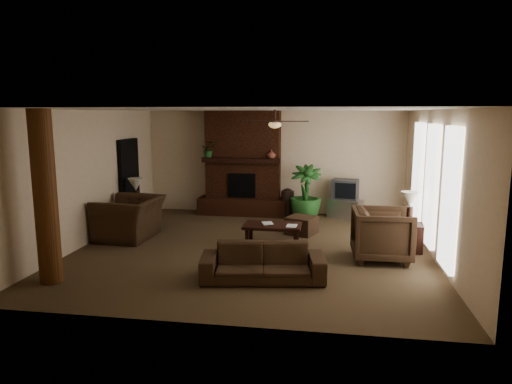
% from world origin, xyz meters
% --- Properties ---
extents(room_shell, '(7.00, 7.00, 7.00)m').
position_xyz_m(room_shell, '(0.00, 0.00, 1.40)').
color(room_shell, brown).
rests_on(room_shell, ground).
extents(fireplace, '(2.40, 0.70, 2.80)m').
position_xyz_m(fireplace, '(-0.80, 3.22, 1.16)').
color(fireplace, '#4B2414').
rests_on(fireplace, ground).
extents(windows, '(0.08, 3.65, 2.35)m').
position_xyz_m(windows, '(3.45, 0.20, 1.35)').
color(windows, white).
rests_on(windows, ground).
extents(log_column, '(0.36, 0.36, 2.80)m').
position_xyz_m(log_column, '(-2.95, -2.40, 1.40)').
color(log_column, brown).
rests_on(log_column, ground).
extents(doorway, '(0.10, 1.00, 2.10)m').
position_xyz_m(doorway, '(-3.44, 1.80, 1.05)').
color(doorway, black).
rests_on(doorway, ground).
extents(ceiling_fan, '(1.35, 1.35, 0.37)m').
position_xyz_m(ceiling_fan, '(0.40, 0.30, 2.53)').
color(ceiling_fan, black).
rests_on(ceiling_fan, ceiling).
extents(sofa, '(2.09, 0.88, 0.79)m').
position_xyz_m(sofa, '(0.45, -1.76, 0.40)').
color(sofa, '#3C291A').
rests_on(sofa, ground).
extents(armchair_left, '(0.94, 1.41, 1.21)m').
position_xyz_m(armchair_left, '(-2.81, 0.35, 0.60)').
color(armchair_left, '#3C291A').
rests_on(armchair_left, ground).
extents(armchair_right, '(1.01, 1.07, 1.07)m').
position_xyz_m(armchair_right, '(2.51, -0.37, 0.54)').
color(armchair_right, '#3C291A').
rests_on(armchair_right, ground).
extents(coffee_table, '(1.20, 0.70, 0.43)m').
position_xyz_m(coffee_table, '(0.36, 0.34, 0.37)').
color(coffee_table, black).
rests_on(coffee_table, ground).
extents(ottoman, '(0.78, 0.78, 0.40)m').
position_xyz_m(ottoman, '(0.91, 1.30, 0.20)').
color(ottoman, '#3C291A').
rests_on(ottoman, ground).
extents(tv_stand, '(0.98, 0.78, 0.50)m').
position_xyz_m(tv_stand, '(1.96, 3.15, 0.25)').
color(tv_stand, '#BBBBBD').
rests_on(tv_stand, ground).
extents(tv, '(0.74, 0.64, 0.52)m').
position_xyz_m(tv, '(1.94, 3.14, 0.76)').
color(tv, '#3C3B3E').
rests_on(tv, tv_stand).
extents(floor_vase, '(0.34, 0.34, 0.77)m').
position_xyz_m(floor_vase, '(0.44, 3.01, 0.43)').
color(floor_vase, black).
rests_on(floor_vase, ground).
extents(floor_plant, '(0.92, 1.49, 0.80)m').
position_xyz_m(floor_plant, '(0.93, 2.65, 0.40)').
color(floor_plant, '#285B24').
rests_on(floor_plant, ground).
extents(side_table_left, '(0.55, 0.55, 0.55)m').
position_xyz_m(side_table_left, '(-3.11, 1.32, 0.28)').
color(side_table_left, black).
rests_on(side_table_left, ground).
extents(lamp_left, '(0.40, 0.40, 0.65)m').
position_xyz_m(lamp_left, '(-3.07, 1.33, 1.00)').
color(lamp_left, black).
rests_on(lamp_left, side_table_left).
extents(side_table_right, '(0.55, 0.55, 0.55)m').
position_xyz_m(side_table_right, '(3.12, 0.31, 0.28)').
color(side_table_right, black).
rests_on(side_table_right, ground).
extents(lamp_right, '(0.37, 0.37, 0.65)m').
position_xyz_m(lamp_right, '(3.09, 0.31, 1.00)').
color(lamp_right, black).
rests_on(lamp_right, side_table_right).
extents(mantel_plant, '(0.49, 0.52, 0.33)m').
position_xyz_m(mantel_plant, '(-1.69, 2.99, 1.72)').
color(mantel_plant, '#285B24').
rests_on(mantel_plant, fireplace).
extents(mantel_vase, '(0.23, 0.24, 0.22)m').
position_xyz_m(mantel_vase, '(0.01, 2.96, 1.67)').
color(mantel_vase, brown).
rests_on(mantel_vase, fireplace).
extents(book_a, '(0.21, 0.09, 0.29)m').
position_xyz_m(book_a, '(0.15, 0.32, 0.57)').
color(book_a, '#999999').
rests_on(book_a, coffee_table).
extents(book_b, '(0.21, 0.03, 0.29)m').
position_xyz_m(book_b, '(0.67, 0.22, 0.58)').
color(book_b, '#999999').
rests_on(book_b, coffee_table).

